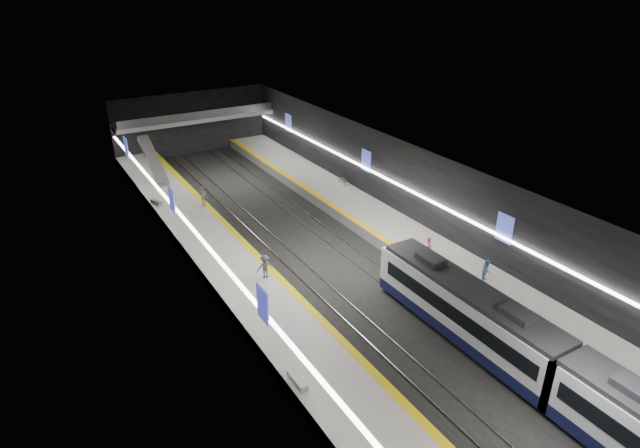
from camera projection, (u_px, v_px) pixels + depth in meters
ground at (335, 268)px, 43.48m from camera, size 70.00×70.00×0.00m
ceiling at (336, 176)px, 40.03m from camera, size 20.00×70.00×0.04m
wall_left at (213, 255)px, 37.17m from camera, size 0.04×70.00×8.00m
wall_right at (433, 198)px, 46.33m from camera, size 0.04×70.00×8.00m
wall_back at (192, 123)px, 68.95m from camera, size 20.00×0.04×8.00m
platform_left at (249, 288)px, 39.83m from camera, size 5.00×70.00×1.00m
tile_surface_left at (249, 282)px, 39.61m from camera, size 5.00×70.00×0.02m
tactile_strip_left at (276, 274)px, 40.61m from camera, size 0.60×70.00×0.02m
platform_right at (407, 241)px, 46.70m from camera, size 5.00×70.00×1.00m
tile_surface_right at (408, 236)px, 46.48m from camera, size 5.00×70.00×0.02m
tactile_strip_right at (387, 242)px, 45.47m from camera, size 0.60×70.00×0.02m
rails at (335, 267)px, 43.45m from camera, size 6.52×70.00×0.12m
train at (564, 377)px, 28.70m from camera, size 2.69×29.51×3.60m
ad_posters at (329, 213)px, 42.31m from camera, size 19.94×53.50×2.20m
cove_light_left at (216, 257)px, 37.35m from camera, size 0.25×68.60×0.12m
cove_light_right at (431, 201)px, 46.33m from camera, size 0.25×68.60×0.12m
mezzanine_bridge at (196, 119)px, 66.89m from camera, size 20.00×3.00×1.50m
escalator at (153, 160)px, 58.99m from camera, size 1.20×7.50×3.92m
bench_left_near at (297, 380)px, 29.85m from camera, size 0.49×1.75×0.43m
bench_left_far at (156, 203)px, 52.58m from camera, size 0.81×1.66×0.39m
bench_right_far at (344, 182)px, 57.71m from camera, size 0.84×1.76×0.42m
passenger_right_a at (429, 248)px, 42.51m from camera, size 0.64×0.79×1.86m
passenger_right_b at (487, 271)px, 39.48m from camera, size 1.04×0.98×1.69m
passenger_left_a at (203, 196)px, 52.07m from camera, size 0.89×1.23×1.94m
passenger_left_b at (265, 266)px, 39.84m from camera, size 1.26×0.80×1.87m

